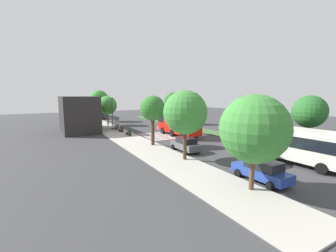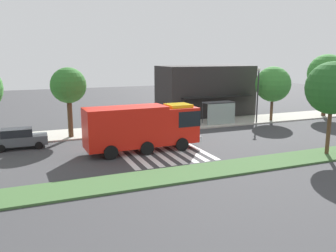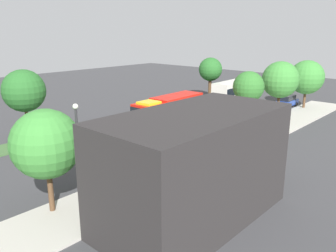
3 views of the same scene
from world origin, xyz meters
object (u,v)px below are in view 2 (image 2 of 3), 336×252
fire_truck (145,126)px  street_lamp (258,90)px  sidewalk_tree_far_east (327,73)px  sidewalk_tree_east (273,84)px  parked_car_mid (19,138)px  bench_west_of_shelter (153,125)px  sidewalk_tree_center (68,86)px  bus_stop_shelter (220,108)px  median_tree_west (332,88)px  bench_near_shelter (188,122)px

fire_truck → street_lamp: street_lamp is taller
sidewalk_tree_far_east → sidewalk_tree_east: bearing=180.0°
fire_truck → sidewalk_tree_far_east: size_ratio=1.23×
fire_truck → parked_car_mid: fire_truck is taller
bench_west_of_shelter → sidewalk_tree_center: bearing=-177.4°
fire_truck → street_lamp: bearing=20.7°
fire_truck → bus_stop_shelter: size_ratio=2.74×
sidewalk_tree_center → sidewalk_tree_far_east: sidewalk_tree_far_east is taller
bus_stop_shelter → street_lamp: (4.47, -0.76, 1.94)m
sidewalk_tree_far_east → sidewalk_tree_center: bearing=-180.0°
fire_truck → parked_car_mid: size_ratio=2.17×
sidewalk_tree_far_east → fire_truck: bearing=-165.2°
median_tree_west → bench_west_of_shelter: bearing=123.9°
bus_stop_shelter → median_tree_west: (1.45, -14.05, 3.41)m
fire_truck → sidewalk_tree_far_east: (26.46, 6.97, 3.41)m
parked_car_mid → sidewalk_tree_far_east: size_ratio=0.57×
bench_near_shelter → median_tree_west: size_ratio=0.22×
parked_car_mid → sidewalk_tree_east: 28.17m
fire_truck → median_tree_west: 14.80m
bus_stop_shelter → sidewalk_tree_east: (6.87, -0.36, 2.53)m
sidewalk_tree_far_east → median_tree_west: (-13.67, -13.69, -0.24)m
bench_west_of_shelter → median_tree_west: bearing=-56.1°
bench_near_shelter → median_tree_west: median_tree_west is taller
fire_truck → sidewalk_tree_east: (18.22, 6.97, 2.30)m
parked_car_mid → sidewalk_tree_east: bearing=5.8°
fire_truck → bus_stop_shelter: fire_truck is taller
sidewalk_tree_center → median_tree_west: median_tree_west is taller
median_tree_west → sidewalk_tree_center: bearing=142.6°
bench_west_of_shelter → sidewalk_tree_east: sidewalk_tree_east is taller
street_lamp → parked_car_mid: bearing=-176.0°
street_lamp → sidewalk_tree_center: sidewalk_tree_center is taller
parked_car_mid → bench_west_of_shelter: bearing=12.5°
bus_stop_shelter → bench_near_shelter: 4.20m
fire_truck → bench_west_of_shelter: 8.22m
parked_car_mid → sidewalk_tree_far_east: (36.10, 2.20, 4.65)m
bus_stop_shelter → bench_near_shelter: bus_stop_shelter is taller
parked_car_mid → sidewalk_tree_far_east: bearing=4.8°
fire_truck → sidewalk_tree_east: size_ratio=1.51×
bus_stop_shelter → sidewalk_tree_far_east: sidewalk_tree_far_east is taller
parked_car_mid → street_lamp: 25.69m
parked_car_mid → street_lamp: bearing=5.3°
street_lamp → median_tree_west: (-3.02, -13.29, 1.47)m
parked_car_mid → bench_west_of_shelter: (12.99, 2.58, -0.29)m
sidewalk_tree_center → fire_truck: bearing=-53.7°
sidewalk_tree_east → sidewalk_tree_far_east: sidewalk_tree_far_east is taller
bench_near_shelter → fire_truck: bearing=-135.0°
bench_near_shelter → bench_west_of_shelter: (-4.00, 0.00, 0.00)m
street_lamp → bench_near_shelter: bearing=174.8°
bench_west_of_shelter → street_lamp: 12.91m
parked_car_mid → bus_stop_shelter: bus_stop_shelter is taller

